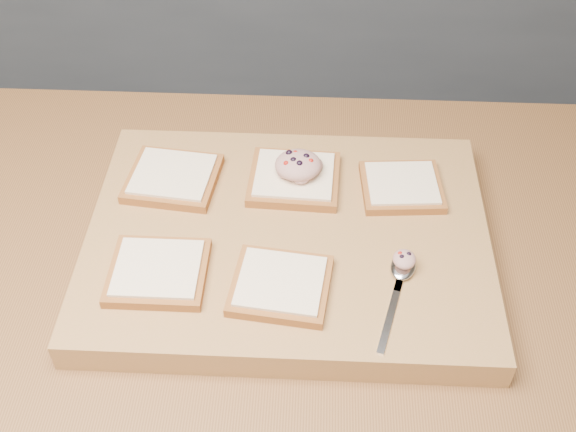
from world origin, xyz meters
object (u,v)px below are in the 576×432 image
(cutting_board, at_px, (288,241))
(spoon, at_px, (401,273))
(bread_far_center, at_px, (294,178))
(tuna_salad_dollop, at_px, (298,165))

(cutting_board, bearing_deg, spoon, -26.67)
(bread_far_center, bearing_deg, spoon, -49.73)
(tuna_salad_dollop, bearing_deg, spoon, -51.02)
(cutting_board, bearing_deg, bread_far_center, 87.36)
(cutting_board, relative_size, spoon, 3.36)
(cutting_board, xyz_separation_m, spoon, (0.14, -0.07, 0.03))
(spoon, bearing_deg, cutting_board, 153.33)
(cutting_board, bearing_deg, tuna_salad_dollop, 84.22)
(tuna_salad_dollop, relative_size, spoon, 0.41)
(bread_far_center, xyz_separation_m, tuna_salad_dollop, (0.01, 0.00, 0.02))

